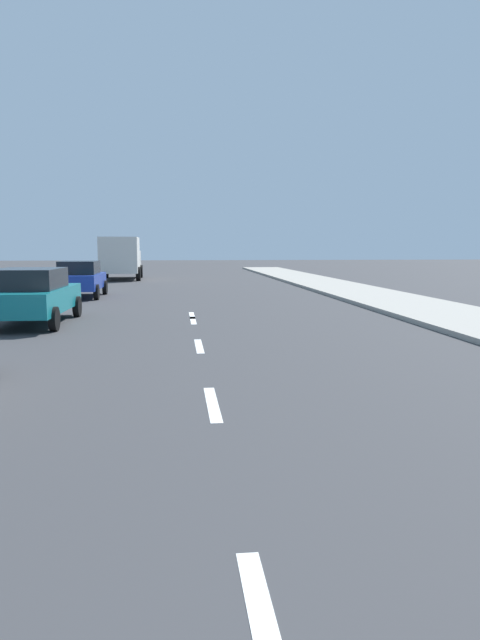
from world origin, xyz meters
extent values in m
plane|color=#38383A|center=(0.00, 20.00, 0.00)|extent=(160.00, 160.00, 0.00)
cube|color=#9E998E|center=(7.98, 22.00, 0.07)|extent=(3.60, 80.00, 0.14)
cube|color=white|center=(0.00, 7.23, 0.00)|extent=(0.16, 1.80, 0.01)
cube|color=white|center=(0.00, 12.07, 0.00)|extent=(0.16, 1.80, 0.01)
cube|color=white|center=(0.00, 16.76, 0.00)|extent=(0.16, 1.80, 0.01)
cube|color=white|center=(0.00, 21.22, 0.00)|extent=(0.16, 1.80, 0.01)
cube|color=white|center=(0.00, 22.48, 0.00)|extent=(0.16, 1.80, 0.01)
cube|color=#14727A|center=(-4.55, 20.99, 0.69)|extent=(2.01, 4.62, 0.64)
cube|color=black|center=(-4.56, 20.77, 1.29)|extent=(1.74, 2.41, 0.56)
cylinder|color=black|center=(-5.49, 22.57, 0.32)|extent=(0.19, 0.64, 0.64)
cylinder|color=black|center=(-3.56, 22.53, 0.32)|extent=(0.19, 0.64, 0.64)
cylinder|color=black|center=(-3.62, 19.42, 0.32)|extent=(0.19, 0.64, 0.64)
cube|color=#1E389E|center=(-4.60, 29.76, 0.69)|extent=(1.72, 4.06, 0.64)
cube|color=black|center=(-4.60, 29.56, 1.29)|extent=(1.51, 2.12, 0.56)
cylinder|color=black|center=(-5.45, 31.14, 0.32)|extent=(0.18, 0.64, 0.64)
cylinder|color=black|center=(-3.74, 31.13, 0.32)|extent=(0.18, 0.64, 0.64)
cylinder|color=black|center=(-5.46, 28.38, 0.32)|extent=(0.18, 0.64, 0.64)
cylinder|color=black|center=(-3.75, 28.38, 0.32)|extent=(0.18, 0.64, 0.64)
cube|color=beige|center=(-4.21, 45.79, 1.20)|extent=(2.45, 2.39, 1.40)
cube|color=silver|center=(-4.14, 42.80, 1.65)|extent=(2.49, 4.21, 2.30)
cylinder|color=black|center=(-5.40, 45.63, 0.45)|extent=(0.30, 0.91, 0.90)
cylinder|color=black|center=(-3.00, 45.68, 0.45)|extent=(0.30, 0.91, 0.90)
cylinder|color=black|center=(-5.32, 41.73, 0.45)|extent=(0.30, 0.91, 0.90)
cylinder|color=black|center=(-2.92, 41.78, 0.45)|extent=(0.30, 0.91, 0.90)
camera|label=1|loc=(-0.47, 4.33, 2.16)|focal=32.21mm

